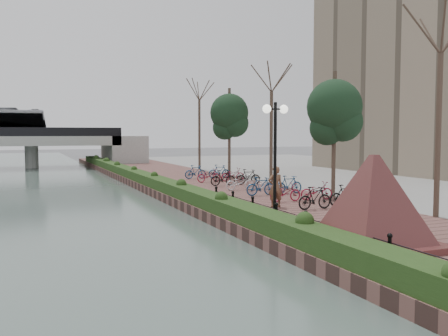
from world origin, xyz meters
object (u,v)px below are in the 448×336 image
motorcycle (395,220)px  lamppost (275,135)px  granite_monument (373,200)px  pedestrian (275,187)px

motorcycle → lamppost: bearing=135.3°
lamppost → granite_monument: bearing=-80.0°
motorcycle → pedestrian: pedestrian is taller
motorcycle → pedestrian: (-0.49, 7.12, 0.39)m
pedestrian → motorcycle: bearing=104.9°
lamppost → pedestrian: lamppost is taller
granite_monument → pedestrian: bearing=82.4°
pedestrian → granite_monument: bearing=93.3°
motorcycle → pedestrian: bearing=106.7°
motorcycle → pedestrian: 7.14m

